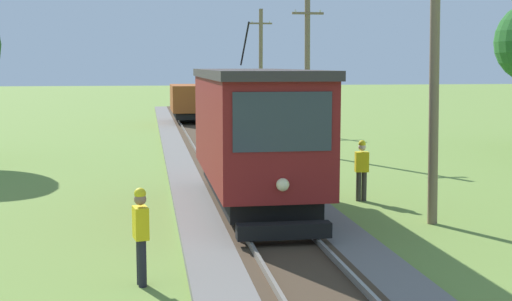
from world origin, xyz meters
The scene contains 7 objects.
red_tram centered at (0.00, 14.71, 2.19)m, with size 2.60×8.54×4.79m.
freight_car centered at (0.00, 42.31, 1.56)m, with size 2.40×5.20×2.31m.
utility_pole_near_tram centered at (4.22, 12.86, 3.86)m, with size 1.40×0.57×7.52m.
utility_pole_mid centered at (4.22, 26.53, 3.60)m, with size 1.40×0.44×7.01m.
utility_pole_far centered at (4.22, 39.14, 3.77)m, with size 1.40×0.35×7.35m.
track_worker centered at (-2.93, 8.88, 0.98)m, with size 0.31×0.42×1.78m.
second_worker centered at (3.34, 15.77, 0.98)m, with size 0.40×0.28×1.78m.
Camera 1 is at (-2.78, -3.34, 3.95)m, focal length 48.56 mm.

